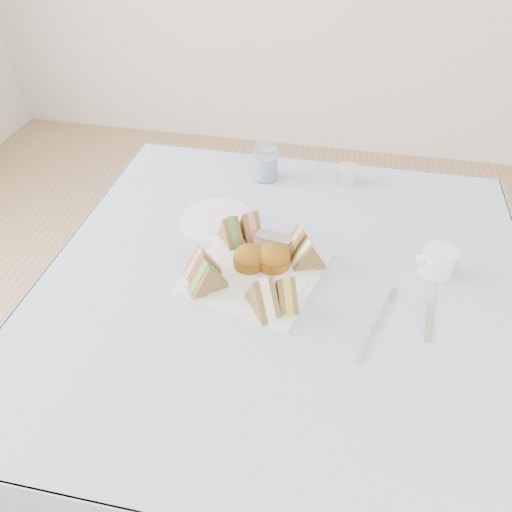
% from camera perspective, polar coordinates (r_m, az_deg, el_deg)
% --- Properties ---
extents(floor, '(4.00, 4.00, 0.00)m').
position_cam_1_polar(floor, '(1.66, 2.25, -21.81)').
color(floor, '#9E7751').
rests_on(floor, ground).
extents(table, '(0.90, 0.90, 0.74)m').
position_cam_1_polar(table, '(1.34, 2.67, -14.43)').
color(table, brown).
rests_on(table, floor).
extents(tablecloth, '(1.02, 1.02, 0.01)m').
position_cam_1_polar(tablecloth, '(1.06, 3.28, -2.72)').
color(tablecloth, silver).
rests_on(tablecloth, table).
extents(serving_plate, '(0.31, 0.31, 0.01)m').
position_cam_1_polar(serving_plate, '(1.06, -0.00, -1.81)').
color(serving_plate, white).
rests_on(serving_plate, tablecloth).
extents(sandwich_fl_a, '(0.09, 0.07, 0.07)m').
position_cam_1_polar(sandwich_fl_a, '(1.03, -6.18, -0.62)').
color(sandwich_fl_a, olive).
rests_on(sandwich_fl_a, serving_plate).
extents(sandwich_fl_b, '(0.09, 0.08, 0.07)m').
position_cam_1_polar(sandwich_fl_b, '(0.99, -5.56, -2.21)').
color(sandwich_fl_b, olive).
rests_on(sandwich_fl_b, serving_plate).
extents(sandwich_fr_a, '(0.07, 0.08, 0.07)m').
position_cam_1_polar(sandwich_fr_a, '(0.96, 3.36, -3.91)').
color(sandwich_fr_a, olive).
rests_on(sandwich_fr_a, serving_plate).
extents(sandwich_fr_b, '(0.09, 0.10, 0.08)m').
position_cam_1_polar(sandwich_fr_b, '(0.95, 0.80, -4.30)').
color(sandwich_fr_b, olive).
rests_on(sandwich_fr_b, serving_plate).
extents(sandwich_bl_a, '(0.08, 0.08, 0.07)m').
position_cam_1_polar(sandwich_bl_a, '(1.11, -2.91, 3.08)').
color(sandwich_bl_a, olive).
rests_on(sandwich_bl_a, serving_plate).
extents(sandwich_bl_b, '(0.08, 0.09, 0.07)m').
position_cam_1_polar(sandwich_bl_b, '(1.12, -0.68, 3.58)').
color(sandwich_bl_b, olive).
rests_on(sandwich_bl_b, serving_plate).
extents(sandwich_br_a, '(0.08, 0.06, 0.07)m').
position_cam_1_polar(sandwich_br_a, '(1.05, 6.06, 0.29)').
color(sandwich_br_a, olive).
rests_on(sandwich_br_a, serving_plate).
extents(sandwich_br_b, '(0.09, 0.07, 0.07)m').
position_cam_1_polar(sandwich_br_b, '(1.08, 5.12, 1.83)').
color(sandwich_br_b, olive).
rests_on(sandwich_br_b, serving_plate).
extents(scone_left, '(0.08, 0.08, 0.05)m').
position_cam_1_polar(scone_left, '(1.05, -0.78, -0.19)').
color(scone_left, '#8C600F').
rests_on(scone_left, serving_plate).
extents(scone_right, '(0.07, 0.07, 0.05)m').
position_cam_1_polar(scone_right, '(1.05, 2.00, -0.14)').
color(scone_right, '#8C600F').
rests_on(scone_right, serving_plate).
extents(pastry_slice, '(0.08, 0.05, 0.04)m').
position_cam_1_polar(pastry_slice, '(1.10, 2.01, 1.52)').
color(pastry_slice, tan).
rests_on(pastry_slice, serving_plate).
extents(side_plate, '(0.19, 0.19, 0.01)m').
position_cam_1_polar(side_plate, '(1.21, -4.46, 4.12)').
color(side_plate, white).
rests_on(side_plate, tablecloth).
extents(water_glass, '(0.07, 0.07, 0.10)m').
position_cam_1_polar(water_glass, '(1.35, 1.12, 10.66)').
color(water_glass, white).
rests_on(water_glass, tablecloth).
extents(tea_strainer, '(0.07, 0.07, 0.04)m').
position_cam_1_polar(tea_strainer, '(1.37, 10.38, 9.03)').
color(tea_strainer, silver).
rests_on(tea_strainer, tablecloth).
extents(knife, '(0.03, 0.17, 0.00)m').
position_cam_1_polar(knife, '(1.04, 19.20, -5.87)').
color(knife, silver).
rests_on(knife, tablecloth).
extents(fork, '(0.07, 0.18, 0.00)m').
position_cam_1_polar(fork, '(0.98, 13.40, -8.22)').
color(fork, silver).
rests_on(fork, tablecloth).
extents(creamer_jug, '(0.09, 0.09, 0.06)m').
position_cam_1_polar(creamer_jug, '(1.11, 20.00, -0.63)').
color(creamer_jug, white).
rests_on(creamer_jug, tablecloth).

